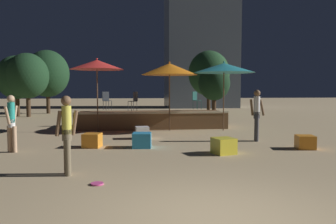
# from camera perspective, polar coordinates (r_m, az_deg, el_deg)

# --- Properties ---
(ground_plane) EXTENTS (120.00, 120.00, 0.00)m
(ground_plane) POSITION_cam_1_polar(r_m,az_deg,el_deg) (4.85, 8.57, -18.51)
(ground_plane) COLOR tan
(wooden_deck) EXTENTS (7.00, 2.41, 0.82)m
(wooden_deck) POSITION_cam_1_polar(r_m,az_deg,el_deg) (15.92, -2.98, -1.31)
(wooden_deck) COLOR brown
(wooden_deck) RESTS_ON ground
(patio_umbrella_0) EXTENTS (2.50, 2.50, 3.07)m
(patio_umbrella_0) POSITION_cam_1_polar(r_m,az_deg,el_deg) (14.58, 0.26, 7.48)
(patio_umbrella_0) COLOR brown
(patio_umbrella_0) RESTS_ON ground
(patio_umbrella_1) EXTENTS (2.27, 2.27, 3.17)m
(patio_umbrella_1) POSITION_cam_1_polar(r_m,az_deg,el_deg) (14.40, -12.28, 8.04)
(patio_umbrella_1) COLOR brown
(patio_umbrella_1) RESTS_ON ground
(patio_umbrella_2) EXTENTS (2.72, 2.72, 3.08)m
(patio_umbrella_2) POSITION_cam_1_polar(r_m,az_deg,el_deg) (14.81, 9.72, 7.57)
(patio_umbrella_2) COLOR brown
(patio_umbrella_2) RESTS_ON ground
(cube_seat_0) EXTENTS (0.52, 0.52, 0.45)m
(cube_seat_0) POSITION_cam_1_polar(r_m,az_deg,el_deg) (12.25, -4.52, -3.61)
(cube_seat_0) COLOR white
(cube_seat_0) RESTS_ON ground
(cube_seat_1) EXTENTS (0.63, 0.63, 0.47)m
(cube_seat_1) POSITION_cam_1_polar(r_m,az_deg,el_deg) (10.43, -4.56, -4.92)
(cube_seat_1) COLOR #2D9EDB
(cube_seat_1) RESTS_ON ground
(cube_seat_2) EXTENTS (0.63, 0.63, 0.44)m
(cube_seat_2) POSITION_cam_1_polar(r_m,az_deg,el_deg) (10.73, -13.07, -4.83)
(cube_seat_2) COLOR orange
(cube_seat_2) RESTS_ON ground
(cube_seat_3) EXTENTS (0.62, 0.62, 0.42)m
(cube_seat_3) POSITION_cam_1_polar(r_m,az_deg,el_deg) (11.04, 22.79, -4.86)
(cube_seat_3) COLOR orange
(cube_seat_3) RESTS_ON ground
(cube_seat_4) EXTENTS (0.69, 0.69, 0.46)m
(cube_seat_4) POSITION_cam_1_polar(r_m,az_deg,el_deg) (9.55, 9.68, -5.83)
(cube_seat_4) COLOR yellow
(cube_seat_4) RESTS_ON ground
(person_0) EXTENTS (0.28, 0.53, 1.68)m
(person_0) POSITION_cam_1_polar(r_m,az_deg,el_deg) (10.58, -25.60, -1.53)
(person_0) COLOR tan
(person_0) RESTS_ON ground
(person_1) EXTENTS (0.49, 0.29, 1.71)m
(person_1) POSITION_cam_1_polar(r_m,az_deg,el_deg) (7.36, -17.21, -3.39)
(person_1) COLOR brown
(person_1) RESTS_ON ground
(person_2) EXTENTS (0.53, 0.30, 1.82)m
(person_2) POSITION_cam_1_polar(r_m,az_deg,el_deg) (12.01, 15.20, -0.13)
(person_2) COLOR #3F3F47
(person_2) RESTS_ON ground
(bistro_chair_0) EXTENTS (0.48, 0.48, 0.90)m
(bistro_chair_0) POSITION_cam_1_polar(r_m,az_deg,el_deg) (16.87, 4.87, 2.36)
(bistro_chair_0) COLOR #1E4C47
(bistro_chair_0) RESTS_ON wooden_deck
(bistro_chair_1) EXTENTS (0.47, 0.47, 0.90)m
(bistro_chair_1) POSITION_cam_1_polar(r_m,az_deg,el_deg) (15.68, -5.93, 2.22)
(bistro_chair_1) COLOR #47474C
(bistro_chair_1) RESTS_ON wooden_deck
(bistro_chair_2) EXTENTS (0.47, 0.47, 0.90)m
(bistro_chair_2) POSITION_cam_1_polar(r_m,az_deg,el_deg) (16.48, -10.67, 2.26)
(bistro_chair_2) COLOR #2D3338
(bistro_chair_2) RESTS_ON wooden_deck
(frisbee_disc) EXTENTS (0.25, 0.25, 0.03)m
(frisbee_disc) POSITION_cam_1_polar(r_m,az_deg,el_deg) (6.65, -12.26, -12.10)
(frisbee_disc) COLOR #E54C99
(frisbee_disc) RESTS_ON ground
(background_tree_0) EXTENTS (3.19, 3.19, 4.75)m
(background_tree_0) POSITION_cam_1_polar(r_m,az_deg,el_deg) (26.28, -20.25, 6.28)
(background_tree_0) COLOR #3D2B1C
(background_tree_0) RESTS_ON ground
(background_tree_1) EXTENTS (2.71, 2.71, 4.21)m
(background_tree_1) POSITION_cam_1_polar(r_m,az_deg,el_deg) (23.60, -23.26, 5.80)
(background_tree_1) COLOR #3D2B1C
(background_tree_1) RESTS_ON ground
(background_tree_2) EXTENTS (2.09, 2.09, 3.39)m
(background_tree_2) POSITION_cam_1_polar(r_m,az_deg,el_deg) (21.95, 8.05, 4.98)
(background_tree_2) COLOR #3D2B1C
(background_tree_2) RESTS_ON ground
(background_tree_3) EXTENTS (2.66, 2.66, 4.08)m
(background_tree_3) POSITION_cam_1_polar(r_m,az_deg,el_deg) (24.33, -24.86, 5.46)
(background_tree_3) COLOR #3D2B1C
(background_tree_3) RESTS_ON ground
(background_tree_4) EXTENTS (3.18, 3.18, 4.80)m
(background_tree_4) POSITION_cam_1_polar(r_m,az_deg,el_deg) (25.64, 7.13, 6.68)
(background_tree_4) COLOR #3D2B1C
(background_tree_4) RESTS_ON ground
(distant_building) EXTENTS (6.91, 4.47, 13.12)m
(distant_building) POSITION_cam_1_polar(r_m,az_deg,el_deg) (33.68, 5.71, 12.07)
(distant_building) COLOR #4C5666
(distant_building) RESTS_ON ground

